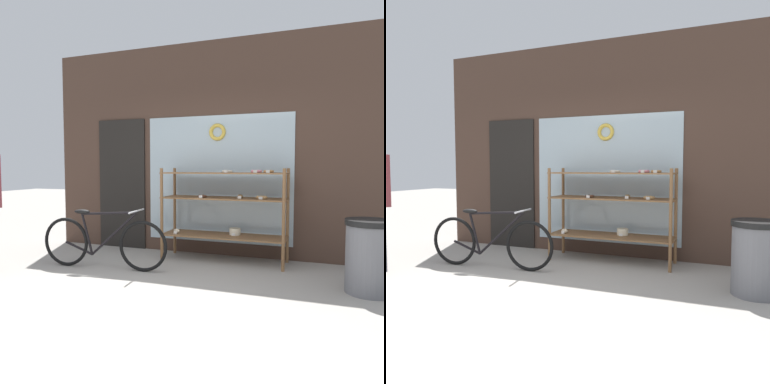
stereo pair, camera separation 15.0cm
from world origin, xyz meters
TOP-DOWN VIEW (x-y plane):
  - ground_plane at (0.00, 0.00)m, footprint 30.00×30.00m
  - storefront_facade at (-0.04, 2.33)m, footprint 5.21×0.13m
  - display_case at (0.42, 1.94)m, footprint 1.74×0.52m
  - bicycle at (-0.99, 1.02)m, footprint 1.76×0.46m
  - trash_bin at (2.20, 1.18)m, footprint 0.51×0.51m

SIDE VIEW (x-z plane):
  - ground_plane at x=0.00m, z-range 0.00..0.00m
  - bicycle at x=-0.99m, z-range -0.04..0.75m
  - trash_bin at x=2.20m, z-range 0.03..0.81m
  - display_case at x=0.42m, z-range 0.15..1.47m
  - storefront_facade at x=-0.04m, z-range -0.04..3.17m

